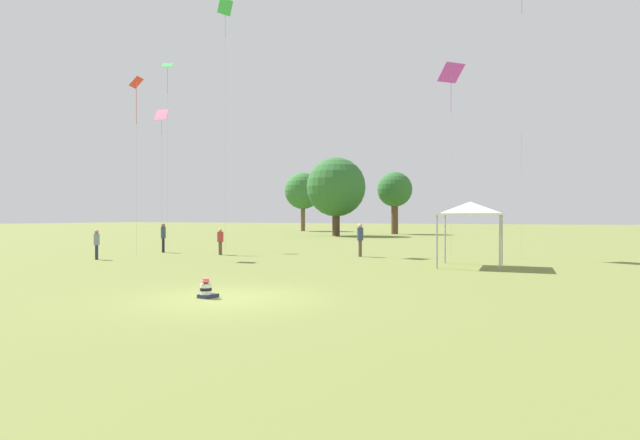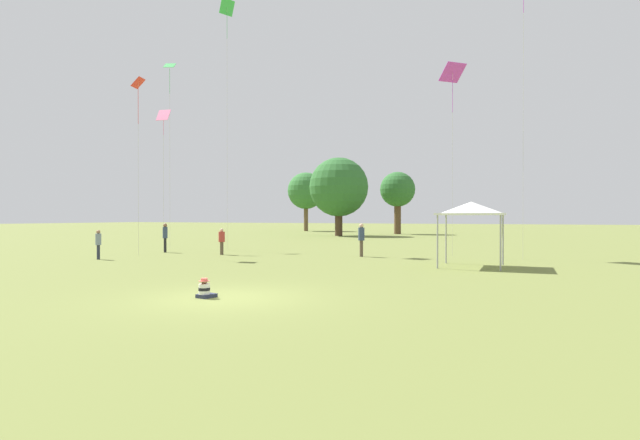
% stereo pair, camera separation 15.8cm
% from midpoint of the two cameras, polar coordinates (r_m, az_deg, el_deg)
% --- Properties ---
extents(ground_plane, '(300.00, 300.00, 0.00)m').
position_cam_midpoint_polar(ground_plane, '(13.90, -10.78, -8.76)').
color(ground_plane, olive).
extents(seated_toddler, '(0.45, 0.53, 0.55)m').
position_cam_midpoint_polar(seated_toddler, '(14.01, -13.16, -7.78)').
color(seated_toddler, '#282D47').
rests_on(seated_toddler, ground).
extents(person_standing_0, '(0.37, 0.37, 1.84)m').
position_cam_midpoint_polar(person_standing_0, '(27.66, 4.45, -1.91)').
color(person_standing_0, brown).
rests_on(person_standing_0, ground).
extents(person_standing_1, '(0.33, 0.33, 1.80)m').
position_cam_midpoint_polar(person_standing_1, '(32.29, -17.61, -1.60)').
color(person_standing_1, black).
rests_on(person_standing_1, ground).
extents(person_standing_2, '(0.33, 0.33, 1.53)m').
position_cam_midpoint_polar(person_standing_2, '(28.18, -24.32, -2.28)').
color(person_standing_2, '#282D42').
rests_on(person_standing_2, ground).
extents(person_standing_3, '(0.51, 0.51, 1.53)m').
position_cam_midpoint_polar(person_standing_3, '(29.51, -11.48, -2.17)').
color(person_standing_3, brown).
rests_on(person_standing_3, ground).
extents(canopy_tent, '(2.90, 2.90, 2.87)m').
position_cam_midpoint_polar(canopy_tent, '(22.94, 16.63, 1.23)').
color(canopy_tent, white).
rests_on(canopy_tent, ground).
extents(kite_0, '(0.77, 1.08, 16.71)m').
position_cam_midpoint_polar(kite_0, '(36.49, -10.91, 21.74)').
color(kite_0, green).
rests_on(kite_0, ground).
extents(kite_3, '(1.56, 1.56, 10.81)m').
position_cam_midpoint_polar(kite_3, '(30.30, 14.60, 15.57)').
color(kite_3, '#B738C6').
rests_on(kite_3, ground).
extents(kite_4, '(0.94, 0.87, 13.17)m').
position_cam_midpoint_polar(kite_4, '(38.21, -17.15, 15.42)').
color(kite_4, green).
rests_on(kite_4, ground).
extents(kite_6, '(0.91, 0.57, 9.12)m').
position_cam_midpoint_polar(kite_6, '(34.10, -17.80, 10.87)').
color(kite_6, pink).
rests_on(kite_6, ground).
extents(kite_8, '(0.71, 0.85, 10.14)m').
position_cam_midpoint_polar(kite_8, '(31.13, -20.39, 13.55)').
color(kite_8, red).
rests_on(kite_8, ground).
extents(distant_tree_0, '(5.72, 5.72, 9.15)m').
position_cam_midpoint_polar(distant_tree_0, '(77.84, -2.02, 3.33)').
color(distant_tree_0, brown).
rests_on(distant_tree_0, ground).
extents(distant_tree_1, '(6.87, 6.87, 9.12)m').
position_cam_midpoint_polar(distant_tree_1, '(58.14, 1.77, 3.76)').
color(distant_tree_1, '#473323').
rests_on(distant_tree_1, ground).
extents(distant_tree_2, '(4.48, 4.48, 7.99)m').
position_cam_midpoint_polar(distant_tree_2, '(64.83, 8.46, 3.38)').
color(distant_tree_2, brown).
rests_on(distant_tree_2, ground).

